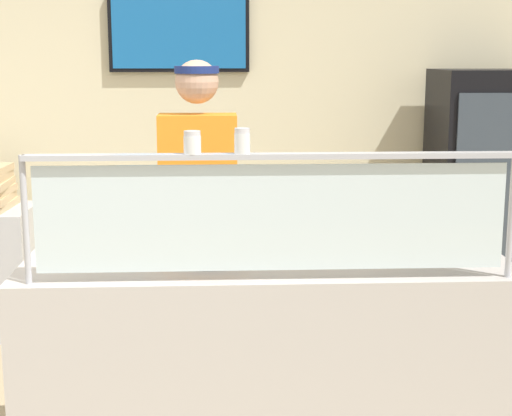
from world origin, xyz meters
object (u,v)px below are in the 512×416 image
(pizza_tray, at_px, (210,254))
(parmesan_shaker, at_px, (192,144))
(drink_fridge, at_px, (485,198))
(pizza_server, at_px, (214,250))
(pepper_flake_shaker, at_px, (242,143))
(worker_figure, at_px, (200,215))

(pizza_tray, relative_size, parmesan_shaker, 5.01)
(pizza_tray, xyz_separation_m, drink_fridge, (1.81, 1.85, -0.12))
(pizza_server, xyz_separation_m, drink_fridge, (1.79, 1.87, -0.14))
(pizza_tray, distance_m, parmesan_shaker, 0.61)
(pizza_tray, relative_size, pizza_server, 1.50)
(pizza_server, bearing_deg, pizza_tray, 127.83)
(parmesan_shaker, bearing_deg, drink_fridge, 49.64)
(parmesan_shaker, distance_m, pepper_flake_shaker, 0.18)
(pizza_tray, height_order, pepper_flake_shaker, pepper_flake_shaker)
(worker_figure, bearing_deg, parmesan_shaker, -90.00)
(pepper_flake_shaker, bearing_deg, pizza_server, 108.61)
(pizza_server, relative_size, drink_fridge, 0.17)
(worker_figure, bearing_deg, drink_fridge, 33.24)
(pepper_flake_shaker, height_order, worker_figure, worker_figure)
(pepper_flake_shaker, bearing_deg, drink_fridge, 52.50)
(pizza_tray, bearing_deg, parmesan_shaker, -99.40)
(worker_figure, bearing_deg, pepper_flake_shaker, -79.45)
(parmesan_shaker, relative_size, pepper_flake_shaker, 0.90)
(pizza_server, relative_size, pepper_flake_shaker, 3.01)
(pizza_server, distance_m, pepper_flake_shaker, 0.59)
(drink_fridge, bearing_deg, pepper_flake_shaker, -127.50)
(pizza_server, bearing_deg, parmesan_shaker, -102.73)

